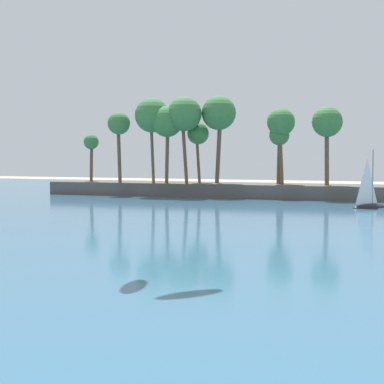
{
  "coord_description": "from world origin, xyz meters",
  "views": [
    {
      "loc": [
        4.7,
        0.39,
        5.83
      ],
      "look_at": [
        0.15,
        13.67,
        4.94
      ],
      "focal_mm": 58.14,
      "sensor_mm": 36.0,
      "label": 1
    }
  ],
  "objects": [
    {
      "name": "sailboat_near_shore",
      "position": [
        1.33,
        67.6,
        0.65
      ],
      "size": [
        4.19,
        4.1,
        6.54
      ],
      "color": "black",
      "rests_on": "sea"
    },
    {
      "name": "sea",
      "position": [
        0.0,
        63.58,
        0.03
      ],
      "size": [
        220.0,
        109.69,
        0.06
      ],
      "primitive_type": "cube",
      "color": "#33607F",
      "rests_on": "ground"
    },
    {
      "name": "palm_headland",
      "position": [
        -2.23,
        78.4,
        5.14
      ],
      "size": [
        83.79,
        7.02,
        13.28
      ],
      "color": "#514C47",
      "rests_on": "ground"
    }
  ]
}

